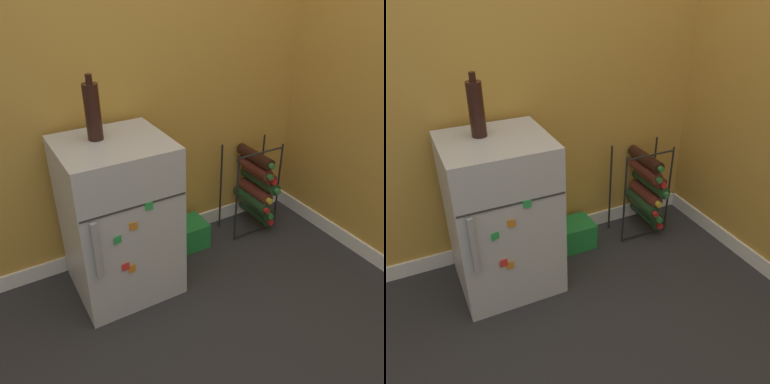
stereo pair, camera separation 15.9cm
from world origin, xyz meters
TOP-DOWN VIEW (x-y plane):
  - ground_plane at (0.00, 0.00)m, footprint 14.00×14.00m
  - wall_back at (0.00, 0.74)m, footprint 6.70×0.07m
  - mini_fridge at (-0.44, 0.44)m, footprint 0.50×0.48m
  - wine_rack at (0.49, 0.55)m, footprint 0.33×0.33m
  - soda_box at (-0.00, 0.57)m, footprint 0.24×0.18m
  - fridge_top_bottle at (-0.49, 0.51)m, footprint 0.07×0.07m

SIDE VIEW (x-z plane):
  - ground_plane at x=0.00m, z-range 0.00..0.00m
  - soda_box at x=0.00m, z-range 0.00..0.16m
  - wine_rack at x=0.49m, z-range -0.01..0.57m
  - mini_fridge at x=-0.44m, z-range 0.00..0.82m
  - fridge_top_bottle at x=-0.49m, z-range 0.80..1.09m
  - wall_back at x=0.00m, z-range -0.01..2.49m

